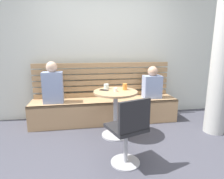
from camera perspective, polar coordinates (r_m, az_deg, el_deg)
The scene contains 13 objects.
ground at distance 2.65m, azimuth 1.57°, elevation -19.35°, with size 8.00×8.00×0.00m, color #42424C.
back_wall at distance 3.86m, azimuth -3.14°, elevation 13.37°, with size 5.20×0.10×2.90m, color silver.
concrete_pillar at distance 3.44m, azimuth 30.60°, elevation 10.92°, with size 0.32×0.32×2.80m, color #B2B2AD.
booth_bench at distance 3.62m, azimuth -2.10°, elevation -6.35°, with size 2.70×0.52×0.44m.
booth_backrest at distance 3.72m, azimuth -2.67°, elevation 3.00°, with size 2.65×0.04×0.67m.
cafe_table at distance 2.97m, azimuth 1.06°, elevation -4.65°, with size 0.68×0.68×0.74m.
white_chair at distance 2.25m, azimuth 5.11°, elevation -12.03°, with size 0.51×0.51×0.85m.
person_adult at distance 3.45m, azimuth -17.42°, elevation 1.43°, with size 0.34×0.22×0.72m.
person_child_left at distance 3.70m, azimuth 12.01°, elevation 1.60°, with size 0.34×0.22×0.61m.
cup_espresso_small at distance 2.88m, azimuth 1.07°, elevation -0.05°, with size 0.06×0.06×0.06m, color silver.
cup_glass_short at distance 3.06m, azimuth -1.73°, elevation 0.95°, with size 0.08×0.08×0.08m, color silver.
cup_tumbler_orange at distance 2.99m, azimuth 3.92°, elevation 0.84°, with size 0.07×0.07×0.10m, color orange.
phone_on_table at distance 2.96m, azimuth -2.39°, elevation -0.16°, with size 0.07×0.14×0.01m, color black.
Camera 1 is at (-0.44, -2.20, 1.40)m, focal length 30.33 mm.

